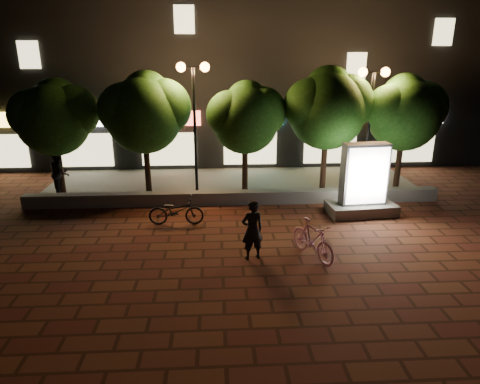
{
  "coord_description": "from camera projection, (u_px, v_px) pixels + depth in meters",
  "views": [
    {
      "loc": [
        -0.67,
        -11.54,
        5.64
      ],
      "look_at": [
        0.07,
        1.5,
        1.3
      ],
      "focal_mm": 31.72,
      "sensor_mm": 36.0,
      "label": 1
    }
  ],
  "objects": [
    {
      "name": "street_lamp_right",
      "position": [
        372.0,
        98.0,
        16.74
      ],
      "size": [
        1.26,
        0.36,
        4.98
      ],
      "color": "black",
      "rests_on": "sidewalk"
    },
    {
      "name": "retaining_wall",
      "position": [
        234.0,
        197.0,
        16.45
      ],
      "size": [
        16.0,
        0.45,
        0.5
      ],
      "primitive_type": "cube",
      "color": "slate",
      "rests_on": "ground"
    },
    {
      "name": "scooter_parked",
      "position": [
        176.0,
        211.0,
        14.39
      ],
      "size": [
        1.88,
        0.68,
        0.98
      ],
      "primitive_type": "imported",
      "rotation": [
        0.0,
        0.0,
        1.56
      ],
      "color": "black",
      "rests_on": "ground"
    },
    {
      "name": "tree_left",
      "position": [
        145.0,
        110.0,
        16.65
      ],
      "size": [
        3.6,
        3.0,
        4.89
      ],
      "color": "black",
      "rests_on": "sidewalk"
    },
    {
      "name": "pedestrian",
      "position": [
        60.0,
        173.0,
        17.05
      ],
      "size": [
        0.93,
        1.05,
        1.8
      ],
      "primitive_type": "imported",
      "rotation": [
        0.0,
        0.0,
        1.9
      ],
      "color": "black",
      "rests_on": "sidewalk"
    },
    {
      "name": "street_lamp_left",
      "position": [
        194.0,
        95.0,
        16.32
      ],
      "size": [
        1.26,
        0.36,
        5.18
      ],
      "color": "black",
      "rests_on": "sidewalk"
    },
    {
      "name": "tree_right",
      "position": [
        328.0,
        106.0,
        17.0
      ],
      "size": [
        3.72,
        3.1,
        5.07
      ],
      "color": "black",
      "rests_on": "sidewalk"
    },
    {
      "name": "tree_mid",
      "position": [
        246.0,
        115.0,
        16.94
      ],
      "size": [
        3.24,
        2.7,
        4.5
      ],
      "color": "black",
      "rests_on": "sidewalk"
    },
    {
      "name": "scooter_pink",
      "position": [
        313.0,
        240.0,
        12.04
      ],
      "size": [
        1.27,
        1.9,
        1.11
      ],
      "primitive_type": "imported",
      "rotation": [
        0.0,
        0.0,
        0.44
      ],
      "color": "#E696C2",
      "rests_on": "ground"
    },
    {
      "name": "ad_kiosk",
      "position": [
        363.0,
        186.0,
        15.16
      ],
      "size": [
        2.52,
        1.43,
        2.62
      ],
      "color": "slate",
      "rests_on": "ground"
    },
    {
      "name": "sidewalk",
      "position": [
        232.0,
        184.0,
        18.89
      ],
      "size": [
        16.0,
        5.0,
        0.08
      ],
      "primitive_type": "cube",
      "color": "slate",
      "rests_on": "ground"
    },
    {
      "name": "rider",
      "position": [
        252.0,
        230.0,
        11.87
      ],
      "size": [
        0.74,
        0.59,
        1.77
      ],
      "primitive_type": "imported",
      "rotation": [
        0.0,
        0.0,
        3.44
      ],
      "color": "black",
      "rests_on": "ground"
    },
    {
      "name": "tree_far_right",
      "position": [
        405.0,
        110.0,
        17.24
      ],
      "size": [
        3.48,
        2.9,
        4.76
      ],
      "color": "black",
      "rests_on": "sidewalk"
    },
    {
      "name": "building_block",
      "position": [
        227.0,
        64.0,
        23.48
      ],
      "size": [
        28.0,
        8.12,
        11.3
      ],
      "color": "black",
      "rests_on": "ground"
    },
    {
      "name": "tree_far_left",
      "position": [
        55.0,
        115.0,
        16.51
      ],
      "size": [
        3.36,
        2.8,
        4.63
      ],
      "color": "black",
      "rests_on": "sidewalk"
    },
    {
      "name": "ground",
      "position": [
        240.0,
        249.0,
        12.74
      ],
      "size": [
        80.0,
        80.0,
        0.0
      ],
      "primitive_type": "plane",
      "color": "#522B19",
      "rests_on": "ground"
    }
  ]
}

